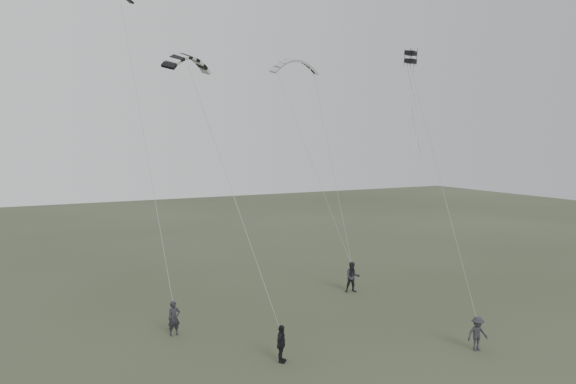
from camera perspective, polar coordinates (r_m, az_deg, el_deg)
name	(u,v)px	position (r m, az deg, el deg)	size (l,w,h in m)	color
ground	(331,356)	(26.77, 4.35, -16.29)	(140.00, 140.00, 0.00)	#323A25
flyer_left	(174,318)	(29.55, -11.51, -12.46)	(0.64, 0.42, 1.75)	#222227
flyer_right	(353,277)	(36.92, 6.58, -8.58)	(0.96, 0.75, 1.98)	#232328
flyer_center	(281,344)	(25.75, -0.69, -15.16)	(0.99, 0.41, 1.68)	black
flyer_far	(478,334)	(28.49, 18.70, -13.48)	(1.04, 0.60, 1.62)	#28282D
kite_pale_large	(295,60)	(41.90, 0.75, 13.26)	(3.63, 0.82, 1.52)	#A4A7A9
kite_striped	(188,56)	(27.76, -10.15, 13.40)	(2.74, 0.68, 1.10)	black
kite_box	(411,57)	(33.05, 12.35, 13.24)	(0.55, 0.55, 0.68)	black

